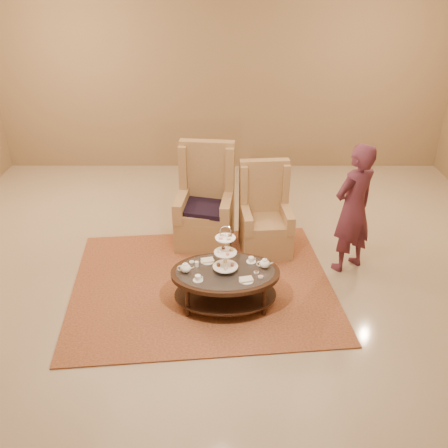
{
  "coord_description": "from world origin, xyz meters",
  "views": [
    {
      "loc": [
        0.04,
        -4.88,
        3.42
      ],
      "look_at": [
        0.03,
        0.2,
        0.75
      ],
      "focal_mm": 40.0,
      "sensor_mm": 36.0,
      "label": 1
    }
  ],
  "objects_px": {
    "tea_table": "(225,277)",
    "armchair_right": "(265,221)",
    "person": "(353,209)",
    "armchair_left": "(206,210)"
  },
  "relations": [
    {
      "from": "tea_table",
      "to": "armchair_right",
      "type": "xyz_separation_m",
      "value": [
        0.52,
        1.28,
        0.03
      ]
    },
    {
      "from": "tea_table",
      "to": "person",
      "type": "relative_size",
      "value": 0.75
    },
    {
      "from": "armchair_right",
      "to": "person",
      "type": "height_order",
      "value": "person"
    },
    {
      "from": "armchair_left",
      "to": "armchair_right",
      "type": "bearing_deg",
      "value": -9.35
    },
    {
      "from": "armchair_left",
      "to": "armchair_right",
      "type": "xyz_separation_m",
      "value": [
        0.78,
        -0.22,
        -0.06
      ]
    },
    {
      "from": "armchair_right",
      "to": "person",
      "type": "relative_size",
      "value": 0.73
    },
    {
      "from": "armchair_left",
      "to": "person",
      "type": "height_order",
      "value": "person"
    },
    {
      "from": "tea_table",
      "to": "armchair_left",
      "type": "bearing_deg",
      "value": 98.52
    },
    {
      "from": "armchair_left",
      "to": "armchair_right",
      "type": "relative_size",
      "value": 1.14
    },
    {
      "from": "tea_table",
      "to": "armchair_left",
      "type": "height_order",
      "value": "armchair_left"
    }
  ]
}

